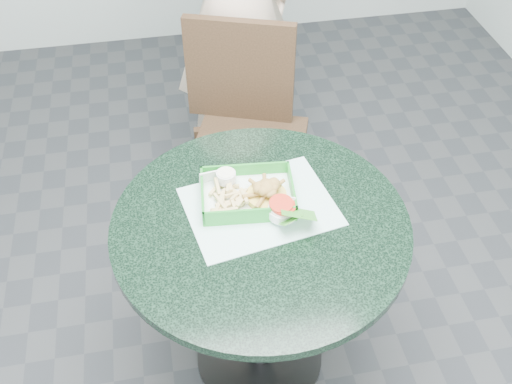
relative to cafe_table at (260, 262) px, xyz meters
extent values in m
cube|color=#303335|center=(0.00, 0.00, -0.58)|extent=(4.00, 5.00, 0.02)
cylinder|color=#29292A|center=(0.00, 0.00, -0.57)|extent=(0.48, 0.48, 0.02)
cylinder|color=#29292A|center=(0.00, 0.00, -0.20)|extent=(0.09, 0.09, 0.70)
cylinder|color=#284F31|center=(0.00, 0.00, 0.15)|extent=(0.89, 0.89, 0.03)
cube|color=black|center=(0.09, 0.71, -0.13)|extent=(0.45, 0.45, 0.04)
cube|color=black|center=(0.09, 0.91, 0.12)|extent=(0.45, 0.04, 0.46)
cube|color=black|center=(-0.11, 0.51, -0.37)|extent=(0.04, 0.04, 0.43)
cube|color=black|center=(0.28, 0.51, -0.37)|extent=(0.04, 0.04, 0.43)
cube|color=black|center=(-0.11, 0.90, -0.37)|extent=(0.04, 0.04, 0.43)
cube|color=black|center=(0.28, 0.90, -0.37)|extent=(0.04, 0.04, 0.43)
cube|color=silver|center=(0.01, 0.06, 0.17)|extent=(0.49, 0.40, 0.00)
cube|color=#1D8D29|center=(-0.02, 0.10, 0.18)|extent=(0.28, 0.20, 0.01)
cube|color=white|center=(-0.02, 0.10, 0.18)|extent=(0.27, 0.19, 0.00)
cube|color=#1D8D29|center=(-0.02, 0.19, 0.20)|extent=(0.28, 0.01, 0.05)
cube|color=#1D8D29|center=(-0.02, 0.00, 0.20)|extent=(0.28, 0.01, 0.05)
cube|color=#1D8D29|center=(0.11, 0.10, 0.20)|extent=(0.01, 0.20, 0.05)
cube|color=#1D8D29|center=(-0.16, 0.10, 0.20)|extent=(0.01, 0.20, 0.05)
cylinder|color=gold|center=(0.03, 0.08, 0.20)|extent=(0.12, 0.12, 0.02)
cylinder|color=white|center=(-0.08, 0.15, 0.22)|extent=(0.06, 0.06, 0.03)
cylinder|color=white|center=(-0.08, 0.15, 0.24)|extent=(0.05, 0.05, 0.00)
cylinder|color=white|center=(0.07, 0.01, 0.20)|extent=(0.09, 0.09, 0.03)
torus|color=silver|center=(0.07, 0.01, 0.22)|extent=(0.08, 0.08, 0.01)
cylinder|color=red|center=(0.07, 0.01, 0.23)|extent=(0.07, 0.07, 0.01)
camera|label=1|loc=(-0.24, -1.18, 1.49)|focal=42.00mm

